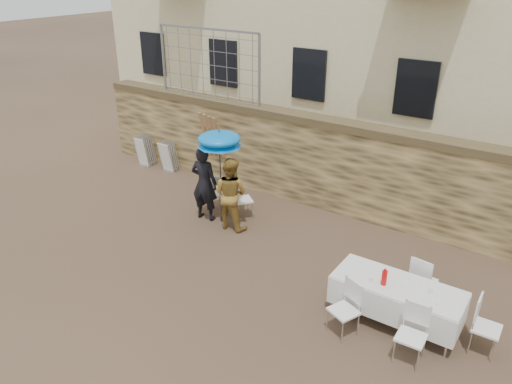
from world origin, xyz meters
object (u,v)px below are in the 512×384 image
Objects in this scene: banquet_table at (398,286)px; man_suit at (204,183)px; couple_chair_left at (220,192)px; chair_stack_left at (149,149)px; umbrella at (219,142)px; couple_chair_right at (243,199)px; woman_dress at (230,193)px; table_chair_side at (487,327)px; table_chair_back at (423,279)px; soda_bottle at (384,278)px; table_chair_front_left at (344,310)px; chair_stack_right at (171,155)px; table_chair_front_right at (411,336)px.

man_suit is at bearing 167.24° from banquet_table.
chair_stack_left is (-3.64, 1.24, -0.02)m from couple_chair_left.
umbrella reaches higher than couple_chair_right.
woman_dress is 4.75m from chair_stack_left.
woman_dress is at bearing 78.84° from table_chair_side.
banquet_table is 2.28× the size of chair_stack_left.
table_chair_back is at bearing -5.18° from umbrella.
couple_chair_left is 1.04× the size of chair_stack_left.
chair_stack_left is at bearing -6.28° from table_chair_back.
table_chair_side is at bearing -10.69° from umbrella.
couple_chair_right is at bearing -87.64° from woman_dress.
couple_chair_right is 1.00× the size of table_chair_back.
woman_dress reaches higher than table_chair_side.
man_suit is 0.87× the size of umbrella.
soda_bottle reaches higher than banquet_table.
man_suit is 0.86× the size of banquet_table.
table_chair_back is (0.20, 0.80, -0.25)m from banquet_table.
woman_dress is 1.76× the size of couple_chair_left.
umbrella is 1.60m from couple_chair_left.
couple_chair_left is 3.84m from chair_stack_left.
table_chair_front_left is 1.04× the size of chair_stack_right.
man_suit is 1.89× the size of table_chair_front_right.
table_chair_side is at bearing 166.80° from woman_dress.
chair_stack_right is (-3.14, 1.69, -1.51)m from umbrella.
banquet_table is (5.03, -1.69, 0.25)m from couple_chair_left.
table_chair_side is (5.68, -1.04, -0.36)m from woman_dress.
table_chair_front_left is 8.86m from chair_stack_left.
woman_dress reaches higher than couple_chair_left.
woman_dress is at bearing 133.48° from couple_chair_right.
soda_bottle reaches higher than table_chair_front_left.
umbrella is 8.01× the size of soda_bottle.
chair_stack_left is at bearing -34.32° from man_suit.
table_chair_front_left is at bearing -27.20° from chair_stack_right.
umbrella is 2.17× the size of table_chair_side.
couple_chair_right reaches higher than banquet_table.
table_chair_front_left reaches higher than chair_stack_right.
table_chair_front_right is at bearing 23.02° from table_chair_front_left.
table_chair_back is (-0.30, 1.55, 0.00)m from table_chair_front_right.
chair_stack_right is (-7.56, 3.08, -0.45)m from soda_bottle.
couple_chair_left is 0.46× the size of banquet_table.
woman_dress is 1.76× the size of table_chair_front_right.
woman_dress is at bearing 162.47° from soda_bottle.
woman_dress is 6.48× the size of soda_bottle.
man_suit is 6.97× the size of soda_bottle.
umbrella reaches higher than banquet_table.
umbrella is 4.73m from table_chair_front_left.
woman_dress is 1.76× the size of table_chair_back.
table_chair_front_right is 1.58m from table_chair_back.
chair_stack_left reaches higher than banquet_table.
man_suit is 0.75m from woman_dress.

